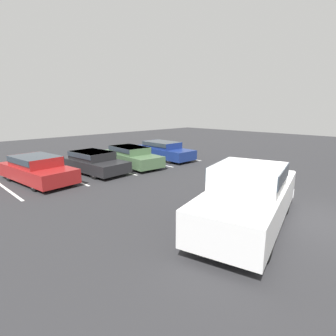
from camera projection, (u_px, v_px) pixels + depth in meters
name	position (u px, v px, depth m)	size (l,w,h in m)	color
ground_plane	(297.00, 219.00, 8.34)	(60.00, 60.00, 0.00)	#2D2D30
stall_stripe_a	(6.00, 189.00, 11.50)	(0.12, 4.40, 0.01)	white
stall_stripe_b	(68.00, 177.00, 13.44)	(0.12, 4.40, 0.01)	white
stall_stripe_c	(113.00, 169.00, 15.38)	(0.12, 4.40, 0.01)	white
stall_stripe_d	(149.00, 162.00, 17.31)	(0.12, 4.40, 0.01)	white
stall_stripe_e	(177.00, 157.00, 19.25)	(0.12, 4.40, 0.01)	white
pickup_truck	(250.00, 195.00, 7.74)	(5.81, 3.20, 1.91)	white
parked_sedan_a	(37.00, 168.00, 12.49)	(2.24, 4.65, 1.26)	maroon
parked_sedan_b	(93.00, 161.00, 14.43)	(2.11, 4.44, 1.16)	#232326
parked_sedan_c	(130.00, 156.00, 16.10)	(2.10, 4.80, 1.19)	#4C6B47
parked_sedan_d	(163.00, 150.00, 18.28)	(1.85, 4.83, 1.21)	navy
wheel_stop_curb	(131.00, 154.00, 19.89)	(1.92, 0.20, 0.14)	#B7B2A8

